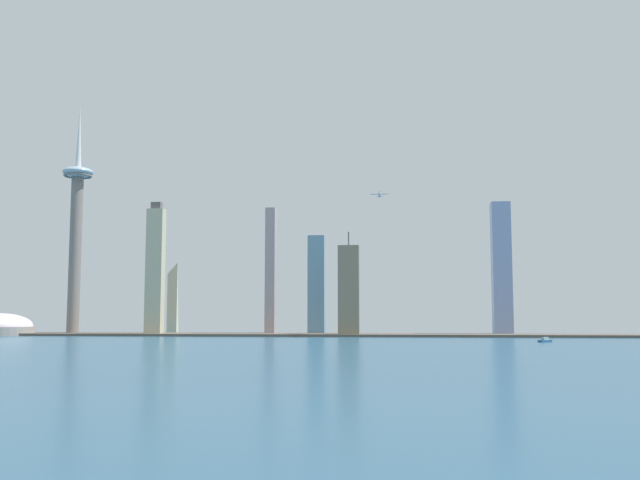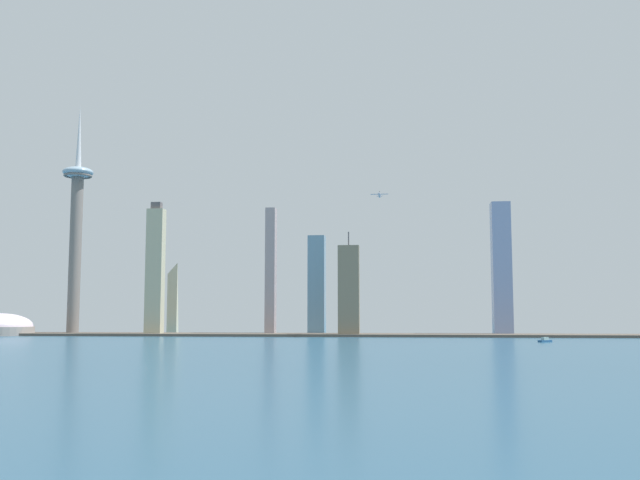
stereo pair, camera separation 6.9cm
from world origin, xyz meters
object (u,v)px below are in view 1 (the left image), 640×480
skyscraper_0 (501,269)px  skyscraper_5 (317,285)px  observation_tower (76,220)px  skyscraper_1 (271,271)px  airplane (379,195)px  skyscraper_4 (164,300)px  skyscraper_3 (349,291)px  skyscraper_6 (174,297)px  stadium_dome (0,328)px  boat_0 (545,340)px  skyscraper_2 (155,271)px

skyscraper_0 → skyscraper_5: 241.25m
observation_tower → skyscraper_5: (321.59, 36.14, -87.19)m
skyscraper_1 → airplane: size_ratio=6.66×
skyscraper_4 → skyscraper_0: bearing=-7.4°
skyscraper_3 → airplane: (39.23, -20.90, 115.90)m
skyscraper_1 → skyscraper_6: 156.31m
stadium_dome → skyscraper_6: size_ratio=0.84×
skyscraper_1 → skyscraper_5: size_ratio=1.26×
skyscraper_4 → boat_0: (477.62, -269.10, -45.88)m
skyscraper_2 → skyscraper_0: bearing=5.9°
skyscraper_0 → skyscraper_5: size_ratio=1.30×
skyscraper_3 → skyscraper_5: 80.16m
observation_tower → skyscraper_4: observation_tower is taller
stadium_dome → skyscraper_0: size_ratio=0.49×
stadium_dome → skyscraper_4: bearing=32.7°
stadium_dome → airplane: (492.28, -19.44, 162.25)m
observation_tower → skyscraper_3: observation_tower is taller
skyscraper_2 → skyscraper_6: size_ratio=1.71×
skyscraper_1 → skyscraper_2: (-145.74, -30.44, 0.09)m
airplane → skyscraper_5: bearing=-134.2°
skyscraper_6 → skyscraper_3: bearing=-18.9°
stadium_dome → airplane: size_ratio=3.38×
skyscraper_1 → skyscraper_4: (-168.18, 76.36, -35.54)m
stadium_dome → observation_tower: bearing=19.2°
boat_0 → observation_tower: bearing=-58.2°
skyscraper_3 → skyscraper_5: bearing=126.4°
observation_tower → skyscraper_4: (95.83, 86.41, -105.39)m
observation_tower → stadium_dome: observation_tower is taller
skyscraper_5 → airplane: bearing=-44.5°
stadium_dome → skyscraper_2: skyscraper_2 is taller
skyscraper_5 → airplane: size_ratio=5.27×
skyscraper_4 → skyscraper_6: bearing=-51.2°
boat_0 → skyscraper_4: bearing=-69.9°
skyscraper_1 → skyscraper_4: skyscraper_1 is taller
skyscraper_0 → skyscraper_2: (-443.52, -45.92, -2.42)m
skyscraper_3 → airplane: 124.13m
skyscraper_0 → airplane: bearing=-154.2°
boat_0 → airplane: bearing=-79.5°
skyscraper_0 → airplane: (-153.73, -74.33, 86.42)m
airplane → skyscraper_2: bearing=-95.3°
airplane → boat_0: bearing=51.3°
observation_tower → skyscraper_3: (368.83, -27.90, -96.82)m
boat_0 → stadium_dome: bearing=-53.7°
skyscraper_2 → airplane: airplane is taller
skyscraper_4 → airplane: airplane is taller
skyscraper_4 → skyscraper_1: bearing=-24.4°
observation_tower → skyscraper_5: bearing=6.4°
observation_tower → skyscraper_6: 167.24m
skyscraper_6 → airplane: airplane is taller
observation_tower → skyscraper_0: observation_tower is taller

